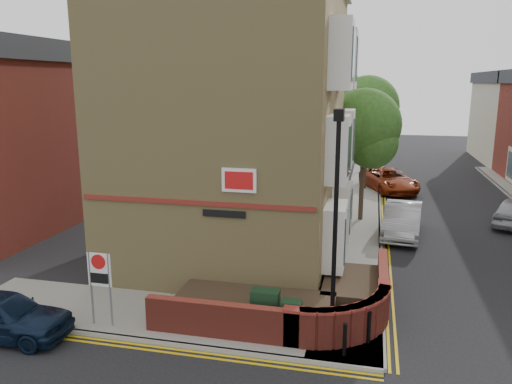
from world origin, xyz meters
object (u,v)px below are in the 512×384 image
object	(u,v)px
utility_cabinet_large	(265,310)
navy_hatchback	(2,315)
silver_car_near	(403,220)
zone_sign	(100,275)
lamppost	(335,227)

from	to	relation	value
utility_cabinet_large	navy_hatchback	bearing A→B (deg)	-164.99
utility_cabinet_large	silver_car_near	xyz separation A→B (m)	(4.28, 10.61, 0.05)
zone_sign	lamppost	bearing A→B (deg)	6.07
lamppost	navy_hatchback	xyz separation A→B (m)	(-9.07, -1.82, -2.67)
lamppost	zone_sign	size ratio (longest dim) A/B	2.86
navy_hatchback	silver_car_near	world-z (taller)	silver_car_near
zone_sign	silver_car_near	xyz separation A→B (m)	(8.98, 11.41, -0.88)
utility_cabinet_large	zone_sign	size ratio (longest dim) A/B	0.55
utility_cabinet_large	lamppost	bearing A→B (deg)	-3.01
utility_cabinet_large	navy_hatchback	distance (m)	7.43
lamppost	navy_hatchback	distance (m)	9.63
utility_cabinet_large	zone_sign	bearing A→B (deg)	-170.31
silver_car_near	zone_sign	bearing A→B (deg)	-122.23
utility_cabinet_large	silver_car_near	size ratio (longest dim) A/B	0.26
utility_cabinet_large	silver_car_near	distance (m)	11.44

